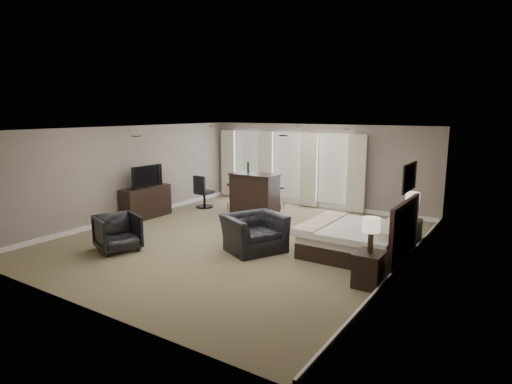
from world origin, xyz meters
The scene contains 16 objects.
room centered at (0.00, 0.00, 1.30)m, with size 7.60×8.60×2.64m.
window_bay centered at (-1.00, 4.11, 1.20)m, with size 5.25×0.20×2.30m.
bed centered at (2.58, 0.42, 0.64)m, with size 2.02×1.93×1.28m, color silver.
nightstand_near centered at (3.47, -1.03, 0.30)m, with size 0.45×0.55×0.60m, color black.
nightstand_far centered at (3.47, 1.87, 0.28)m, with size 0.42×0.51×0.56m, color black.
lamp_near centered at (3.47, -1.03, 0.91)m, with size 0.30×0.30×0.61m, color beige.
lamp_far centered at (3.47, 1.87, 0.88)m, with size 0.31×0.31×0.64m, color beige.
wall_art centered at (3.70, 0.42, 1.75)m, with size 0.04×0.96×0.56m, color slate.
dresser centered at (-3.45, 0.26, 0.45)m, with size 0.50×1.54×0.89m, color black.
tv centered at (-3.45, 0.26, 0.96)m, with size 1.07×0.62×0.14m, color black.
armchair_near centered at (0.74, -0.50, 0.53)m, with size 1.22×0.79×1.06m, color black.
armchair_far centered at (-1.75, -2.12, 0.44)m, with size 0.85×0.80×0.87m, color black.
bar_counter centered at (-1.07, 2.28, 0.61)m, with size 1.40×0.73×1.22m, color black.
bar_stool_left centered at (-2.00, 2.49, 0.41)m, with size 0.39×0.39×0.81m, color black.
bar_stool_right centered at (-0.81, 3.28, 0.36)m, with size 0.34×0.34×0.71m, color black.
desk_chair centered at (-2.90, 2.18, 0.52)m, with size 0.53×0.53×1.04m, color black.
Camera 1 is at (5.65, -7.98, 3.00)m, focal length 30.00 mm.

